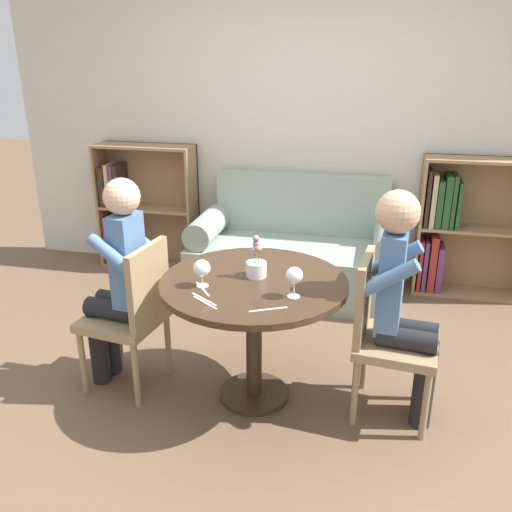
{
  "coord_description": "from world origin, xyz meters",
  "views": [
    {
      "loc": [
        0.6,
        -2.59,
        1.9
      ],
      "look_at": [
        0.0,
        0.05,
        0.85
      ],
      "focal_mm": 38.0,
      "sensor_mm": 36.0,
      "label": 1
    }
  ],
  "objects_px": {
    "couch": "(296,255)",
    "person_right": "(404,301)",
    "bookshelf_left": "(138,210)",
    "wine_glass_right": "(294,276)",
    "chair_left": "(133,310)",
    "bookshelf_right": "(458,228)",
    "flower_vase": "(256,265)",
    "chair_right": "(384,331)",
    "person_left": "(118,280)",
    "wine_glass_left": "(202,269)"
  },
  "relations": [
    {
      "from": "person_left",
      "to": "wine_glass_right",
      "type": "relative_size",
      "value": 7.89
    },
    {
      "from": "person_right",
      "to": "flower_vase",
      "type": "bearing_deg",
      "value": 93.57
    },
    {
      "from": "couch",
      "to": "person_left",
      "type": "xyz_separation_m",
      "value": [
        -0.79,
        -1.55,
        0.36
      ]
    },
    {
      "from": "couch",
      "to": "bookshelf_right",
      "type": "distance_m",
      "value": 1.32
    },
    {
      "from": "chair_right",
      "to": "wine_glass_left",
      "type": "xyz_separation_m",
      "value": [
        -0.94,
        -0.17,
        0.34
      ]
    },
    {
      "from": "chair_right",
      "to": "person_left",
      "type": "height_order",
      "value": "person_left"
    },
    {
      "from": "person_right",
      "to": "wine_glass_left",
      "type": "relative_size",
      "value": 8.64
    },
    {
      "from": "bookshelf_right",
      "to": "wine_glass_left",
      "type": "xyz_separation_m",
      "value": [
        -1.51,
        -1.93,
        0.28
      ]
    },
    {
      "from": "bookshelf_left",
      "to": "person_left",
      "type": "distance_m",
      "value": 1.96
    },
    {
      "from": "chair_right",
      "to": "person_left",
      "type": "xyz_separation_m",
      "value": [
        -1.48,
        -0.05,
        0.17
      ]
    },
    {
      "from": "chair_right",
      "to": "flower_vase",
      "type": "height_order",
      "value": "flower_vase"
    },
    {
      "from": "bookshelf_right",
      "to": "couch",
      "type": "bearing_deg",
      "value": -168.0
    },
    {
      "from": "bookshelf_left",
      "to": "person_left",
      "type": "bearing_deg",
      "value": -68.49
    },
    {
      "from": "bookshelf_left",
      "to": "wine_glass_right",
      "type": "relative_size",
      "value": 6.97
    },
    {
      "from": "couch",
      "to": "bookshelf_left",
      "type": "xyz_separation_m",
      "value": [
        -1.5,
        0.27,
        0.21
      ]
    },
    {
      "from": "bookshelf_right",
      "to": "flower_vase",
      "type": "distance_m",
      "value": 2.17
    },
    {
      "from": "chair_left",
      "to": "wine_glass_right",
      "type": "bearing_deg",
      "value": 90.91
    },
    {
      "from": "bookshelf_left",
      "to": "person_right",
      "type": "distance_m",
      "value": 2.9
    },
    {
      "from": "couch",
      "to": "wine_glass_right",
      "type": "bearing_deg",
      "value": -81.88
    },
    {
      "from": "person_left",
      "to": "wine_glass_left",
      "type": "relative_size",
      "value": 8.63
    },
    {
      "from": "chair_left",
      "to": "person_left",
      "type": "relative_size",
      "value": 0.71
    },
    {
      "from": "chair_right",
      "to": "person_right",
      "type": "height_order",
      "value": "person_right"
    },
    {
      "from": "chair_left",
      "to": "wine_glass_left",
      "type": "distance_m",
      "value": 0.57
    },
    {
      "from": "bookshelf_left",
      "to": "person_left",
      "type": "xyz_separation_m",
      "value": [
        0.72,
        -1.82,
        0.15
      ]
    },
    {
      "from": "flower_vase",
      "to": "person_left",
      "type": "bearing_deg",
      "value": -174.75
    },
    {
      "from": "bookshelf_right",
      "to": "flower_vase",
      "type": "height_order",
      "value": "bookshelf_right"
    },
    {
      "from": "couch",
      "to": "flower_vase",
      "type": "xyz_separation_m",
      "value": [
        -0.0,
        -1.47,
        0.49
      ]
    },
    {
      "from": "couch",
      "to": "chair_right",
      "type": "xyz_separation_m",
      "value": [
        0.7,
        -1.49,
        0.18
      ]
    },
    {
      "from": "couch",
      "to": "chair_left",
      "type": "height_order",
      "value": "couch"
    },
    {
      "from": "couch",
      "to": "flower_vase",
      "type": "distance_m",
      "value": 1.55
    },
    {
      "from": "couch",
      "to": "wine_glass_left",
      "type": "bearing_deg",
      "value": -98.39
    },
    {
      "from": "chair_right",
      "to": "couch",
      "type": "bearing_deg",
      "value": 31.11
    },
    {
      "from": "couch",
      "to": "wine_glass_left",
      "type": "distance_m",
      "value": 1.76
    },
    {
      "from": "wine_glass_right",
      "to": "person_right",
      "type": "bearing_deg",
      "value": 18.1
    },
    {
      "from": "chair_right",
      "to": "chair_left",
      "type": "bearing_deg",
      "value": 99.09
    },
    {
      "from": "wine_glass_left",
      "to": "flower_vase",
      "type": "bearing_deg",
      "value": 37.38
    },
    {
      "from": "chair_left",
      "to": "chair_right",
      "type": "xyz_separation_m",
      "value": [
        1.4,
        0.07,
        0.0
      ]
    },
    {
      "from": "couch",
      "to": "person_right",
      "type": "relative_size",
      "value": 1.32
    },
    {
      "from": "bookshelf_right",
      "to": "person_left",
      "type": "height_order",
      "value": "person_left"
    },
    {
      "from": "person_left",
      "to": "wine_glass_right",
      "type": "bearing_deg",
      "value": 90.37
    },
    {
      "from": "bookshelf_right",
      "to": "person_right",
      "type": "distance_m",
      "value": 1.85
    },
    {
      "from": "couch",
      "to": "chair_left",
      "type": "relative_size",
      "value": 1.84
    },
    {
      "from": "bookshelf_right",
      "to": "flower_vase",
      "type": "bearing_deg",
      "value": -126.03
    },
    {
      "from": "bookshelf_left",
      "to": "chair_left",
      "type": "xyz_separation_m",
      "value": [
        0.8,
        -1.84,
        -0.02
      ]
    },
    {
      "from": "couch",
      "to": "chair_left",
      "type": "distance_m",
      "value": 1.73
    },
    {
      "from": "chair_right",
      "to": "flower_vase",
      "type": "distance_m",
      "value": 0.76
    },
    {
      "from": "bookshelf_left",
      "to": "wine_glass_left",
      "type": "relative_size",
      "value": 7.63
    },
    {
      "from": "bookshelf_right",
      "to": "wine_glass_right",
      "type": "relative_size",
      "value": 6.97
    },
    {
      "from": "wine_glass_left",
      "to": "flower_vase",
      "type": "height_order",
      "value": "flower_vase"
    },
    {
      "from": "person_left",
      "to": "couch",
      "type": "bearing_deg",
      "value": 161.14
    }
  ]
}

